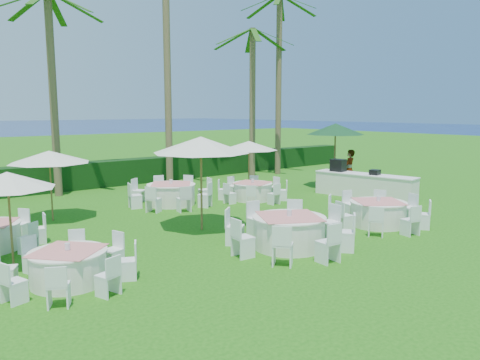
# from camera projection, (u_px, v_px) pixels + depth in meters

# --- Properties ---
(ground) EXTENTS (120.00, 120.00, 0.00)m
(ground) POSITION_uv_depth(u_px,v_px,m) (261.00, 244.00, 12.57)
(ground) COLOR #1B590F
(ground) RESTS_ON ground
(hedge) EXTENTS (34.00, 1.00, 1.20)m
(hedge) POSITION_uv_depth(u_px,v_px,m) (90.00, 175.00, 21.70)
(hedge) COLOR black
(hedge) RESTS_ON ground
(banquet_table_a) EXTENTS (2.76, 2.76, 0.86)m
(banquet_table_a) POSITION_uv_depth(u_px,v_px,m) (68.00, 266.00, 9.70)
(banquet_table_a) COLOR white
(banquet_table_a) RESTS_ON ground
(banquet_table_b) EXTENTS (3.37, 3.37, 1.01)m
(banquet_table_b) POSITION_uv_depth(u_px,v_px,m) (289.00, 231.00, 12.21)
(banquet_table_b) COLOR white
(banquet_table_b) RESTS_ON ground
(banquet_table_c) EXTENTS (3.06, 3.06, 0.93)m
(banquet_table_c) POSITION_uv_depth(u_px,v_px,m) (378.00, 213.00, 14.59)
(banquet_table_c) COLOR white
(banquet_table_c) RESTS_ON ground
(banquet_table_e) EXTENTS (3.22, 3.22, 0.97)m
(banquet_table_e) POSITION_uv_depth(u_px,v_px,m) (171.00, 194.00, 17.78)
(banquet_table_e) COLOR white
(banquet_table_e) RESTS_ON ground
(banquet_table_f) EXTENTS (2.78, 2.78, 0.86)m
(banquet_table_f) POSITION_uv_depth(u_px,v_px,m) (253.00, 191.00, 18.76)
(banquet_table_f) COLOR white
(banquet_table_f) RESTS_ON ground
(umbrella_a) EXTENTS (2.08, 2.08, 2.21)m
(umbrella_a) POSITION_uv_depth(u_px,v_px,m) (7.00, 180.00, 10.41)
(umbrella_a) COLOR brown
(umbrella_a) RESTS_ON ground
(umbrella_b) EXTENTS (2.87, 2.87, 2.81)m
(umbrella_b) POSITION_uv_depth(u_px,v_px,m) (201.00, 145.00, 13.72)
(umbrella_b) COLOR brown
(umbrella_b) RESTS_ON ground
(umbrella_c) EXTENTS (2.57, 2.57, 2.29)m
(umbrella_c) POSITION_uv_depth(u_px,v_px,m) (49.00, 157.00, 14.99)
(umbrella_c) COLOR brown
(umbrella_c) RESTS_ON ground
(umbrella_d) EXTENTS (2.49, 2.49, 2.26)m
(umbrella_d) POSITION_uv_depth(u_px,v_px,m) (249.00, 146.00, 20.16)
(umbrella_d) COLOR brown
(umbrella_d) RESTS_ON ground
(umbrella_green) EXTENTS (2.62, 2.62, 2.98)m
(umbrella_green) POSITION_uv_depth(u_px,v_px,m) (336.00, 129.00, 21.34)
(umbrella_green) COLOR brown
(umbrella_green) RESTS_ON ground
(buffet_table) EXTENTS (1.63, 4.32, 1.50)m
(buffet_table) POSITION_uv_depth(u_px,v_px,m) (364.00, 185.00, 19.30)
(buffet_table) COLOR white
(buffet_table) RESTS_ON ground
(staff_person) EXTENTS (0.76, 0.60, 1.82)m
(staff_person) POSITION_uv_depth(u_px,v_px,m) (349.00, 170.00, 21.14)
(staff_person) COLOR gray
(staff_person) RESTS_ON ground
(palm_b) EXTENTS (4.41, 4.08, 8.26)m
(palm_b) POSITION_uv_depth(u_px,v_px,m) (53.00, 85.00, 19.07)
(palm_b) COLOR brown
(palm_b) RESTS_ON ground
(palm_c) EXTENTS (4.14, 4.40, 11.47)m
(palm_c) POSITION_uv_depth(u_px,v_px,m) (167.00, 51.00, 20.99)
(palm_c) COLOR brown
(palm_c) RESTS_ON ground
(palm_d) EXTENTS (4.41, 4.04, 7.79)m
(palm_d) POSITION_uv_depth(u_px,v_px,m) (252.00, 96.00, 24.60)
(palm_d) COLOR brown
(palm_d) RESTS_ON ground
(palm_e) EXTENTS (4.26, 4.36, 9.73)m
(palm_e) POSITION_uv_depth(u_px,v_px,m) (279.00, 78.00, 25.74)
(palm_e) COLOR brown
(palm_e) RESTS_ON ground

